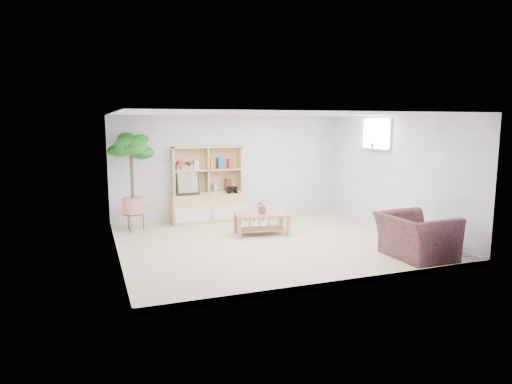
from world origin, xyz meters
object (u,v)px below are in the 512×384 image
object	(u,v)px
armchair	(416,233)
storage_unit	(209,184)
floor_tree	(132,182)
coffee_table	(261,224)

from	to	relation	value
armchair	storage_unit	bearing A→B (deg)	31.52
floor_tree	armchair	xyz separation A→B (m)	(4.24, -3.63, -0.61)
coffee_table	floor_tree	xyz separation A→B (m)	(-2.39, 1.25, 0.81)
storage_unit	coffee_table	distance (m)	1.84
armchair	floor_tree	bearing A→B (deg)	48.38
storage_unit	floor_tree	bearing A→B (deg)	-168.89
storage_unit	coffee_table	xyz separation A→B (m)	(0.68, -1.58, -0.64)
coffee_table	floor_tree	distance (m)	2.81
storage_unit	floor_tree	distance (m)	1.75
coffee_table	floor_tree	bearing A→B (deg)	161.18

